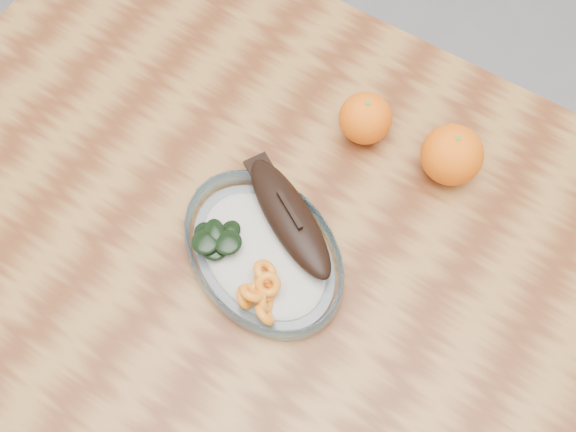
{
  "coord_description": "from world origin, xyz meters",
  "views": [
    {
      "loc": [
        0.22,
        -0.34,
        1.62
      ],
      "look_at": [
        -0.02,
        0.02,
        0.77
      ],
      "focal_mm": 45.0,
      "sensor_mm": 36.0,
      "label": 1
    }
  ],
  "objects_px": {
    "orange_right": "(452,155)",
    "orange_left": "(365,118)",
    "dining_table": "(290,270)",
    "plated_meal": "(264,250)"
  },
  "relations": [
    {
      "from": "dining_table",
      "to": "plated_meal",
      "type": "xyz_separation_m",
      "value": [
        -0.02,
        -0.04,
        0.12
      ]
    },
    {
      "from": "dining_table",
      "to": "orange_left",
      "type": "distance_m",
      "value": 0.24
    },
    {
      "from": "dining_table",
      "to": "orange_left",
      "type": "bearing_deg",
      "value": 91.42
    },
    {
      "from": "orange_right",
      "to": "orange_left",
      "type": "bearing_deg",
      "value": -176.28
    },
    {
      "from": "orange_left",
      "to": "orange_right",
      "type": "xyz_separation_m",
      "value": [
        0.13,
        0.01,
        0.01
      ]
    },
    {
      "from": "dining_table",
      "to": "plated_meal",
      "type": "relative_size",
      "value": 2.02
    },
    {
      "from": "plated_meal",
      "to": "orange_right",
      "type": "bearing_deg",
      "value": 82.19
    },
    {
      "from": "dining_table",
      "to": "orange_right",
      "type": "relative_size",
      "value": 14.12
    },
    {
      "from": "dining_table",
      "to": "orange_left",
      "type": "xyz_separation_m",
      "value": [
        -0.0,
        0.2,
        0.14
      ]
    },
    {
      "from": "orange_left",
      "to": "plated_meal",
      "type": "bearing_deg",
      "value": -93.02
    }
  ]
}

